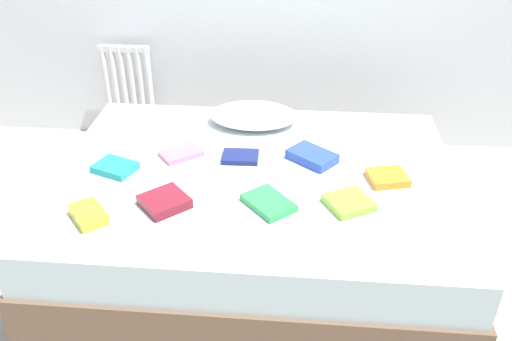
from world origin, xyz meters
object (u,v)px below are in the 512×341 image
object	(u,v)px
radiator	(129,87)
textbook_green	(268,203)
textbook_blue	(312,156)
textbook_pink	(181,153)
textbook_orange	(388,177)
pillow	(253,115)
bed	(255,214)
textbook_maroon	(164,202)
textbook_lime	(349,203)
textbook_navy	(240,157)
textbook_teal	(115,167)
textbook_yellow	(89,214)

from	to	relation	value
radiator	textbook_green	bearing A→B (deg)	-53.70
textbook_green	textbook_blue	xyz separation A→B (m)	(0.19, 0.42, 0.01)
textbook_pink	textbook_orange	bearing A→B (deg)	-46.32
textbook_green	textbook_pink	size ratio (longest dim) A/B	1.12
radiator	pillow	size ratio (longest dim) A/B	1.19
bed	pillow	distance (m)	0.61
bed	radiator	size ratio (longest dim) A/B	3.39
textbook_maroon	textbook_blue	bearing A→B (deg)	-7.12
pillow	textbook_pink	distance (m)	0.52
textbook_lime	textbook_maroon	size ratio (longest dim) A/B	0.99
textbook_navy	bed	bearing A→B (deg)	-56.05
textbook_lime	textbook_orange	size ratio (longest dim) A/B	1.04
textbook_green	textbook_lime	xyz separation A→B (m)	(0.36, 0.03, 0.00)
textbook_navy	textbook_orange	size ratio (longest dim) A/B	1.03
textbook_navy	textbook_teal	distance (m)	0.63
pillow	textbook_lime	world-z (taller)	pillow
textbook_pink	textbook_maroon	bearing A→B (deg)	-125.48
textbook_maroon	textbook_teal	distance (m)	0.42
textbook_yellow	textbook_navy	size ratio (longest dim) A/B	0.97
radiator	textbook_teal	size ratio (longest dim) A/B	3.07
textbook_lime	bed	bearing A→B (deg)	121.45
textbook_maroon	textbook_pink	size ratio (longest dim) A/B	0.93
textbook_navy	pillow	bearing A→B (deg)	84.48
textbook_green	textbook_navy	size ratio (longest dim) A/B	1.23
pillow	textbook_green	distance (m)	0.82
textbook_green	textbook_navy	distance (m)	0.43
textbook_lime	textbook_maroon	bearing A→B (deg)	155.73
pillow	bed	bearing A→B (deg)	-83.68
pillow	textbook_green	xyz separation A→B (m)	(0.14, -0.81, -0.04)
pillow	textbook_navy	distance (m)	0.41
pillow	textbook_orange	distance (m)	0.89
textbook_green	textbook_teal	world-z (taller)	textbook_teal
textbook_maroon	textbook_orange	bearing A→B (deg)	-25.72
bed	textbook_navy	distance (m)	0.31
bed	textbook_lime	distance (m)	0.57
textbook_navy	textbook_pink	bearing A→B (deg)	176.31
textbook_lime	textbook_maroon	distance (m)	0.82
textbook_pink	textbook_teal	xyz separation A→B (m)	(-0.29, -0.18, 0.01)
pillow	textbook_teal	world-z (taller)	pillow
textbook_lime	textbook_navy	world-z (taller)	textbook_lime
textbook_maroon	textbook_orange	distance (m)	1.06
textbook_yellow	textbook_teal	bearing A→B (deg)	141.43
pillow	textbook_teal	size ratio (longest dim) A/B	2.58
textbook_maroon	textbook_teal	size ratio (longest dim) A/B	0.98
textbook_green	textbook_maroon	distance (m)	0.46
textbook_maroon	textbook_pink	bearing A→B (deg)	50.24
radiator	textbook_green	world-z (taller)	radiator
textbook_teal	textbook_navy	bearing A→B (deg)	36.90
textbook_yellow	textbook_maroon	size ratio (longest dim) A/B	0.94
textbook_pink	textbook_navy	bearing A→B (deg)	-40.00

